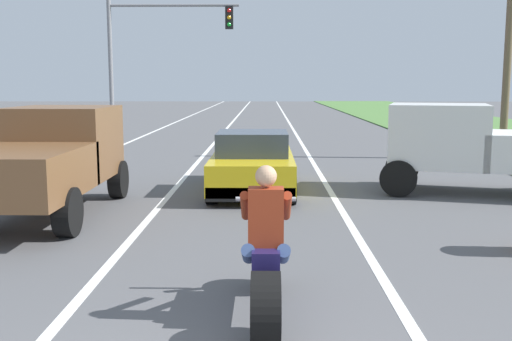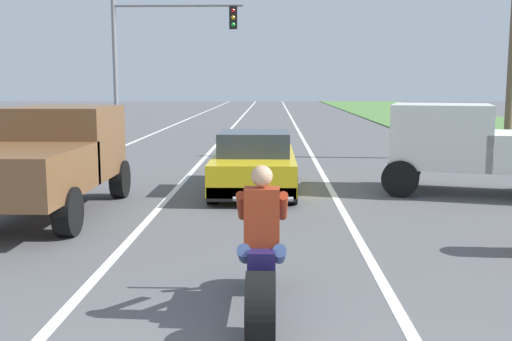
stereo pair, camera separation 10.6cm
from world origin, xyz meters
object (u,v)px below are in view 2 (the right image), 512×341
(pickup_truck_right_shoulder_white, at_px, (484,144))
(traffic_light_mast_near, at_px, (156,44))
(motorcycle_with_rider, at_px, (262,264))
(pickup_truck_left_lane_brown, at_px, (49,156))
(sports_car_yellow, at_px, (254,164))

(pickup_truck_right_shoulder_white, distance_m, traffic_light_mast_near, 15.55)
(motorcycle_with_rider, bearing_deg, pickup_truck_left_lane_brown, 128.94)
(motorcycle_with_rider, bearing_deg, sports_car_yellow, 92.25)
(pickup_truck_left_lane_brown, distance_m, traffic_light_mast_near, 14.63)
(motorcycle_with_rider, relative_size, traffic_light_mast_near, 0.37)
(motorcycle_with_rider, distance_m, traffic_light_mast_near, 20.18)
(pickup_truck_right_shoulder_white, height_order, traffic_light_mast_near, traffic_light_mast_near)
(sports_car_yellow, relative_size, pickup_truck_right_shoulder_white, 0.84)
(pickup_truck_left_lane_brown, xyz_separation_m, traffic_light_mast_near, (-0.69, 14.32, 2.94))
(sports_car_yellow, height_order, pickup_truck_left_lane_brown, pickup_truck_left_lane_brown)
(sports_car_yellow, relative_size, traffic_light_mast_near, 0.72)
(motorcycle_with_rider, xyz_separation_m, pickup_truck_left_lane_brown, (-4.04, 5.00, 0.51))
(sports_car_yellow, xyz_separation_m, pickup_truck_right_shoulder_white, (5.08, -0.25, 0.48))
(motorcycle_with_rider, relative_size, sports_car_yellow, 0.51)
(pickup_truck_right_shoulder_white, bearing_deg, motorcycle_with_rider, -123.00)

